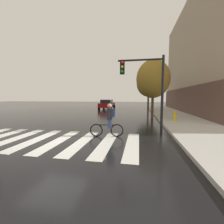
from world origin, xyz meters
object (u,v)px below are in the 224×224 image
Objects in this scene: cyclist at (109,120)px; street_tree_mid at (149,83)px; manhole_cover at (96,158)px; traffic_light_near at (147,81)px; sedan_mid at (107,104)px; fire_hydrant at (175,116)px; street_tree_near at (153,79)px.

street_tree_mid reaches higher than cyclist.
cyclist reaches higher than manhole_cover.
cyclist is 0.41× the size of traffic_light_near.
sedan_mid reaches higher than fire_hydrant.
manhole_cover is at bearing -114.67° from traffic_light_near.
street_tree_near is (-1.54, 2.12, 3.16)m from fire_hydrant.
fire_hydrant is at bearing 59.06° from traffic_light_near.
street_tree_near is at bearing -90.31° from street_tree_mid.
cyclist is at bearing -100.85° from street_tree_mid.
traffic_light_near is at bearing -70.67° from sedan_mid.
traffic_light_near is (1.86, 1.10, 2.02)m from cyclist.
sedan_mid is 17.41m from traffic_light_near.
fire_hydrant is at bearing -80.84° from street_tree_mid.
street_tree_mid is (-1.50, 9.32, 3.45)m from fire_hydrant.
sedan_mid is 7.92m from street_tree_mid.
sedan_mid is at bearing 102.50° from cyclist.
street_tree_mid is at bearing 89.69° from street_tree_near.
manhole_cover is 10.92m from street_tree_near.
street_tree_mid is (0.04, 7.20, 0.29)m from street_tree_near.
manhole_cover is at bearing -104.74° from street_tree_near.
sedan_mid is 6.02× the size of fire_hydrant.
cyclist is at bearing -129.86° from fire_hydrant.
manhole_cover is 0.14× the size of sedan_mid.
street_tree_mid reaches higher than street_tree_near.
sedan_mid is 14.75m from fire_hydrant.
street_tree_near is 7.21m from street_tree_mid.
traffic_light_near is at bearing -93.88° from street_tree_mid.
traffic_light_near is 0.77× the size of street_tree_near.
fire_hydrant is 4.11m from street_tree_near.
sedan_mid is at bearing 101.18° from manhole_cover.
manhole_cover is at bearing -117.98° from fire_hydrant.
manhole_cover is 0.12× the size of street_tree_near.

